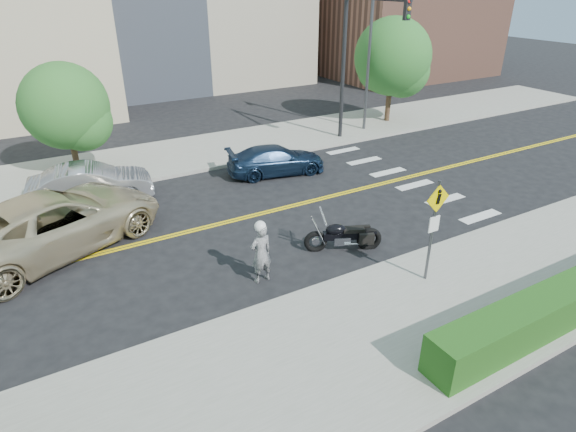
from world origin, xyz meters
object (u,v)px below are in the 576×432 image
Objects in this scene: pedestrian_sign at (434,222)px; parked_car_blue at (276,160)px; suv at (56,222)px; motorcyclist at (261,252)px; motorcycle at (344,229)px; parked_car_silver at (91,184)px.

pedestrian_sign reaches higher than parked_car_blue.
parked_car_blue is at bearing 87.47° from pedestrian_sign.
pedestrian_sign reaches higher than suv.
pedestrian_sign reaches higher than motorcyclist.
motorcyclist is (-3.97, 2.43, -1.01)m from pedestrian_sign.
motorcycle is 0.35× the size of suv.
motorcyclist reaches higher than parked_car_blue.
motorcyclist is at bearing -159.51° from suv.
motorcycle is at bearing -133.12° from parked_car_silver.
pedestrian_sign is 0.67× the size of parked_car_silver.
motorcycle is (-0.92, 2.70, -1.23)m from pedestrian_sign.
suv reaches higher than parked_car_silver.
motorcycle is at bearing 108.84° from pedestrian_sign.
motorcycle is 7.02m from parked_car_blue.
parked_car_silver is at bearing 124.14° from pedestrian_sign.
motorcyclist is 6.80m from suv.
parked_car_silver is at bearing 94.17° from parked_car_blue.
parked_car_silver reaches higher than motorcycle.
suv reaches higher than parked_car_blue.
pedestrian_sign is 9.69m from parked_car_blue.
motorcyclist is 0.28× the size of suv.
pedestrian_sign is at bearing -171.38° from parked_car_blue.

